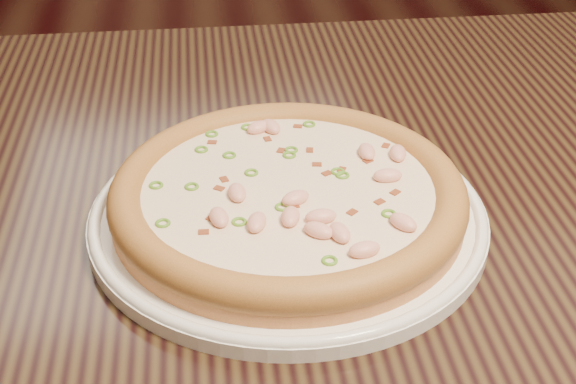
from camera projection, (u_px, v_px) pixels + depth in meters
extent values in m
plane|color=black|center=(172.00, 305.00, 1.71)|extent=(9.00, 9.00, 0.00)
cube|color=black|center=(413.00, 201.00, 0.73)|extent=(1.20, 0.80, 0.04)
cylinder|color=white|center=(288.00, 217.00, 0.66)|extent=(0.32, 0.32, 0.01)
torus|color=white|center=(288.00, 210.00, 0.66)|extent=(0.32, 0.32, 0.01)
cylinder|color=#D2834F|center=(288.00, 201.00, 0.65)|extent=(0.29, 0.29, 0.02)
torus|color=#AD7132|center=(288.00, 192.00, 0.65)|extent=(0.29, 0.29, 0.03)
cylinder|color=beige|center=(288.00, 189.00, 0.64)|extent=(0.24, 0.24, 0.00)
ellipsoid|color=#F2B29E|center=(364.00, 250.00, 0.57)|extent=(0.03, 0.02, 0.01)
ellipsoid|color=#F2B29E|center=(367.00, 152.00, 0.68)|extent=(0.01, 0.02, 0.01)
ellipsoid|color=#F2B29E|center=(403.00, 222.00, 0.60)|extent=(0.03, 0.03, 0.01)
ellipsoid|color=#F2B29E|center=(388.00, 176.00, 0.65)|extent=(0.02, 0.01, 0.01)
ellipsoid|color=#F2B29E|center=(340.00, 233.00, 0.58)|extent=(0.02, 0.03, 0.01)
ellipsoid|color=#F2B29E|center=(295.00, 198.00, 0.62)|extent=(0.03, 0.02, 0.01)
ellipsoid|color=#F2B29E|center=(321.00, 217.00, 0.60)|extent=(0.02, 0.02, 0.01)
ellipsoid|color=#F2B29E|center=(259.00, 127.00, 0.72)|extent=(0.03, 0.02, 0.01)
ellipsoid|color=#F2B29E|center=(398.00, 153.00, 0.68)|extent=(0.02, 0.03, 0.01)
ellipsoid|color=#F2B29E|center=(237.00, 193.00, 0.63)|extent=(0.02, 0.03, 0.01)
ellipsoid|color=#F2B29E|center=(219.00, 217.00, 0.60)|extent=(0.02, 0.03, 0.01)
ellipsoid|color=#F2B29E|center=(271.00, 127.00, 0.72)|extent=(0.02, 0.03, 0.01)
ellipsoid|color=#F2B29E|center=(319.00, 230.00, 0.59)|extent=(0.03, 0.03, 0.01)
ellipsoid|color=#F2B29E|center=(257.00, 222.00, 0.60)|extent=(0.02, 0.03, 0.01)
ellipsoid|color=#F2B29E|center=(290.00, 217.00, 0.60)|extent=(0.02, 0.03, 0.01)
cube|color=maroon|center=(295.00, 206.00, 0.62)|extent=(0.01, 0.01, 0.00)
cube|color=maroon|center=(342.00, 170.00, 0.67)|extent=(0.01, 0.01, 0.00)
cube|color=maroon|center=(219.00, 189.00, 0.64)|extent=(0.01, 0.01, 0.00)
cube|color=maroon|center=(267.00, 140.00, 0.71)|extent=(0.01, 0.01, 0.00)
cube|color=maroon|center=(212.00, 143.00, 0.71)|extent=(0.01, 0.01, 0.00)
cube|color=maroon|center=(211.00, 219.00, 0.61)|extent=(0.01, 0.01, 0.00)
cube|color=maroon|center=(281.00, 151.00, 0.69)|extent=(0.01, 0.01, 0.00)
cube|color=maroon|center=(379.00, 203.00, 0.62)|extent=(0.01, 0.01, 0.00)
cube|color=maroon|center=(395.00, 193.00, 0.64)|extent=(0.01, 0.01, 0.00)
cube|color=maroon|center=(317.00, 165.00, 0.67)|extent=(0.01, 0.01, 0.00)
cube|color=maroon|center=(204.00, 233.00, 0.59)|extent=(0.01, 0.01, 0.00)
cube|color=maroon|center=(327.00, 174.00, 0.66)|extent=(0.01, 0.01, 0.00)
cube|color=maroon|center=(298.00, 127.00, 0.73)|extent=(0.01, 0.01, 0.00)
cube|color=maroon|center=(310.00, 151.00, 0.69)|extent=(0.01, 0.01, 0.00)
cube|color=maroon|center=(386.00, 147.00, 0.70)|extent=(0.01, 0.01, 0.00)
cube|color=maroon|center=(368.00, 162.00, 0.68)|extent=(0.01, 0.01, 0.00)
cube|color=maroon|center=(352.00, 213.00, 0.61)|extent=(0.01, 0.01, 0.00)
cube|color=maroon|center=(224.00, 180.00, 0.65)|extent=(0.01, 0.01, 0.00)
torus|color=#518922|center=(229.00, 155.00, 0.69)|extent=(0.01, 0.01, 0.00)
torus|color=#518922|center=(389.00, 214.00, 0.61)|extent=(0.01, 0.01, 0.00)
torus|color=#518922|center=(156.00, 185.00, 0.64)|extent=(0.01, 0.01, 0.00)
torus|color=#518922|center=(192.00, 187.00, 0.64)|extent=(0.02, 0.02, 0.00)
torus|color=#518922|center=(212.00, 134.00, 0.72)|extent=(0.01, 0.01, 0.00)
torus|color=#518922|center=(338.00, 172.00, 0.66)|extent=(0.02, 0.02, 0.00)
torus|color=#518922|center=(309.00, 124.00, 0.73)|extent=(0.02, 0.02, 0.00)
torus|color=#518922|center=(201.00, 150.00, 0.69)|extent=(0.02, 0.02, 0.00)
torus|color=#518922|center=(239.00, 222.00, 0.60)|extent=(0.02, 0.02, 0.00)
torus|color=#518922|center=(330.00, 261.00, 0.56)|extent=(0.02, 0.02, 0.00)
torus|color=#518922|center=(399.00, 154.00, 0.69)|extent=(0.02, 0.02, 0.00)
torus|color=#518922|center=(163.00, 223.00, 0.60)|extent=(0.02, 0.02, 0.00)
torus|color=#518922|center=(291.00, 150.00, 0.69)|extent=(0.01, 0.01, 0.00)
torus|color=#518922|center=(342.00, 175.00, 0.66)|extent=(0.01, 0.01, 0.00)
torus|color=#518922|center=(282.00, 207.00, 0.62)|extent=(0.01, 0.01, 0.00)
torus|color=#518922|center=(289.00, 155.00, 0.69)|extent=(0.02, 0.02, 0.00)
torus|color=#518922|center=(247.00, 127.00, 0.73)|extent=(0.02, 0.02, 0.00)
torus|color=#518922|center=(251.00, 173.00, 0.66)|extent=(0.01, 0.01, 0.00)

